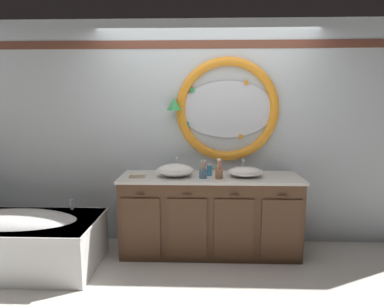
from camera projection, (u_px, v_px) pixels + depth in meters
name	position (u px, v px, depth m)	size (l,w,h in m)	color
ground_plane	(206.00, 262.00, 3.36)	(14.00, 14.00, 0.00)	silver
back_wall_assembly	(209.00, 132.00, 3.73)	(6.40, 0.26, 2.60)	silver
vanity_counter	(210.00, 214.00, 3.55)	(1.97, 0.62, 0.88)	brown
bathtub	(15.00, 238.00, 3.23)	(1.70, 0.83, 0.61)	white
sink_basin_left	(175.00, 170.00, 3.46)	(0.41, 0.41, 0.13)	white
sink_basin_right	(245.00, 172.00, 3.44)	(0.39, 0.39, 0.11)	white
faucet_set_left	(177.00, 166.00, 3.69)	(0.22, 0.14, 0.18)	silver
faucet_set_right	(243.00, 167.00, 3.66)	(0.20, 0.15, 0.16)	silver
toothbrush_holder_left	(203.00, 173.00, 3.36)	(0.09, 0.09, 0.20)	slate
toothbrush_holder_right	(219.00, 173.00, 3.34)	(0.09, 0.09, 0.22)	#996647
soap_dispenser	(210.00, 170.00, 3.49)	(0.06, 0.07, 0.14)	#388EBC
folded_hand_towel	(137.00, 175.00, 3.41)	(0.17, 0.11, 0.04)	beige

